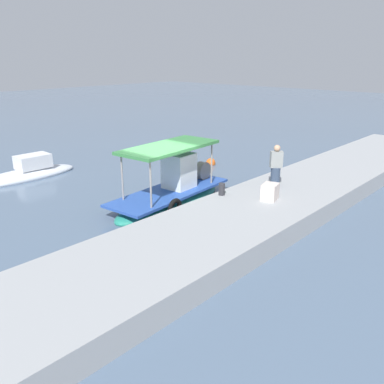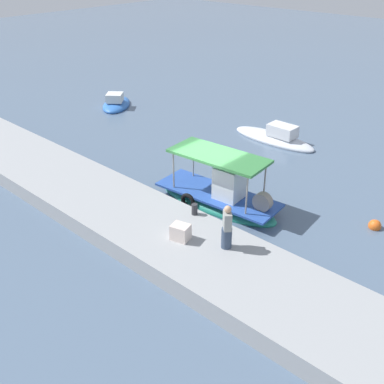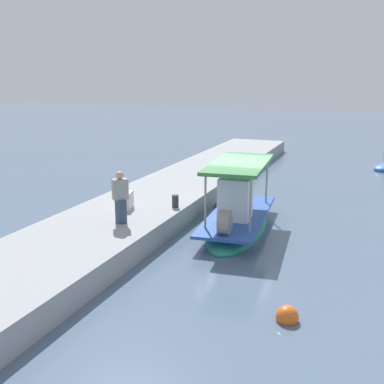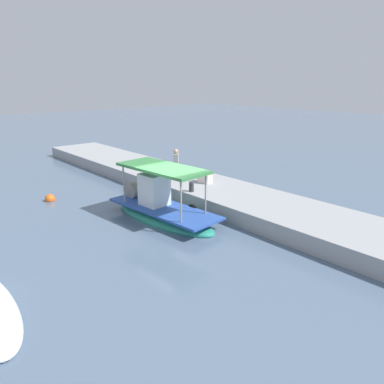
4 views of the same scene
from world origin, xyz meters
name	(u,v)px [view 1 (image 1 of 4)]	position (x,y,z in m)	size (l,w,h in m)	color
ground_plane	(165,208)	(0.00, 0.00, 0.00)	(120.00, 120.00, 0.00)	slate
dock_quay	(237,222)	(0.00, -3.54, 0.37)	(36.00, 3.81, 0.73)	#979A9D
main_fishing_boat	(172,193)	(0.57, 0.18, 0.43)	(6.02, 2.40, 2.77)	#258972
fisherman_near_bollard	(276,168)	(3.38, -2.90, 1.50)	(0.53, 0.53, 1.70)	#35445C
mooring_bollard	(222,189)	(1.06, -2.00, 0.96)	(0.24, 0.24, 0.46)	#2D2D33
cargo_crate	(270,192)	(1.84, -3.63, 1.03)	(0.65, 0.52, 0.60)	beige
marker_buoy	(211,163)	(6.44, 3.03, 0.10)	(0.52, 0.52, 0.52)	orange
moored_boat_near	(26,174)	(-1.71, 8.15, 0.18)	(5.35, 1.75, 1.33)	silver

